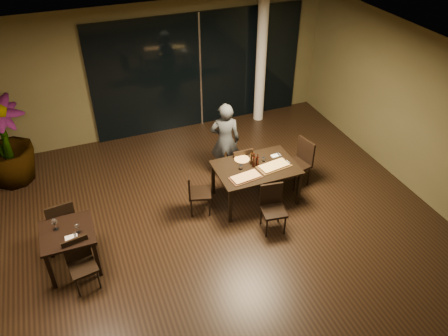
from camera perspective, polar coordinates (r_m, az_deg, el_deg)
The scene contains 31 objects.
ground at distance 7.65m, azimuth -0.37°, elevation -9.27°, with size 8.00×8.00×0.00m, color black.
wall_back at distance 10.09m, azimuth -8.88°, elevation 12.52°, with size 8.00×0.10×3.00m, color brown.
wall_right at distance 8.74m, azimuth 25.33°, elevation 5.55°, with size 0.10×8.00×3.00m, color brown.
ceiling at distance 5.91m, azimuth -0.49°, elevation 11.92°, with size 8.00×8.00×0.04m, color silver.
window_panel at distance 10.31m, azimuth -3.17°, elevation 12.49°, with size 5.00×0.06×2.70m, color black.
column at distance 10.48m, azimuth 4.85°, elevation 13.69°, with size 0.24×0.24×3.00m, color white.
main_table at distance 8.08m, azimuth 4.20°, elevation -0.26°, with size 1.50×1.00×0.75m.
side_table at distance 7.20m, azimuth -19.66°, elevation -8.56°, with size 0.80×0.80×0.75m.
chair_main_far at distance 8.56m, azimuth 2.19°, elevation 0.53°, with size 0.40×0.40×0.86m.
chair_main_near at distance 7.61m, azimuth 6.35°, elevation -4.83°, with size 0.46×0.46×0.87m.
chair_main_left at distance 7.90m, azimuth -3.78°, elevation -2.90°, with size 0.50×0.50×0.87m.
chair_main_right at distance 8.69m, azimuth 9.95°, elevation 1.02°, with size 0.53×0.53×0.96m.
chair_side_far at distance 7.67m, azimuth -20.40°, elevation -6.50°, with size 0.49×0.49×0.95m.
chair_side_near at distance 7.01m, azimuth -18.22°, elevation -11.43°, with size 0.45×0.45×0.84m.
diner at distance 8.65m, azimuth 0.14°, elevation 3.61°, with size 0.55×0.37×1.62m, color #2E3133.
potted_plant at distance 9.42m, azimuth -26.84°, elevation 3.06°, with size 1.00×1.00×1.83m, color #264F1A.
pizza_board_left at distance 7.74m, azimuth 2.85°, elevation -1.27°, with size 0.57×0.28×0.01m, color #402414.
pizza_board_right at distance 8.05m, azimuth 6.54°, elevation 0.20°, with size 0.62×0.31×0.01m, color #462E16.
oblong_pizza_left at distance 7.73m, azimuth 2.86°, elevation -1.18°, with size 0.49×0.22×0.02m, color #6C090B, non-canonical shape.
oblong_pizza_right at distance 8.05m, azimuth 6.55°, elevation 0.30°, with size 0.52×0.24×0.02m, color maroon, non-canonical shape.
round_pizza at distance 8.19m, azimuth 2.36°, elevation 1.12°, with size 0.28×0.28×0.01m, color #B41C14.
bottle_a at distance 7.96m, azimuth 3.94°, elevation 1.05°, with size 0.06×0.06×0.28m, color black, non-canonical shape.
bottle_b at distance 7.99m, azimuth 4.40°, elevation 1.05°, with size 0.06×0.06×0.25m, color black, non-canonical shape.
bottle_c at distance 8.01m, azimuth 3.70°, elevation 1.48°, with size 0.07×0.07×0.31m, color black, non-canonical shape.
tumbler_left at distance 7.94m, azimuth 2.22°, elevation 0.14°, with size 0.07×0.07×0.09m, color white.
tumbler_right at distance 8.17m, azimuth 5.19°, elevation 1.13°, with size 0.07×0.07×0.08m, color white.
napkin_near at distance 8.17m, azimuth 7.87°, elevation 0.66°, with size 0.18×0.10×0.01m, color white.
napkin_far at distance 8.35m, azimuth 6.78°, elevation 1.62°, with size 0.18×0.10×0.01m, color silver.
wine_glass_a at distance 7.14m, azimuth -21.21°, elevation -6.90°, with size 0.09×0.09×0.20m, color white, non-canonical shape.
wine_glass_b at distance 6.99m, azimuth -18.58°, elevation -7.48°, with size 0.07×0.07×0.16m, color white, non-canonical shape.
side_napkin at distance 6.98m, azimuth -19.32°, elevation -8.56°, with size 0.18×0.11×0.01m, color white.
Camera 1 is at (-1.92, -5.06, 5.40)m, focal length 35.00 mm.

